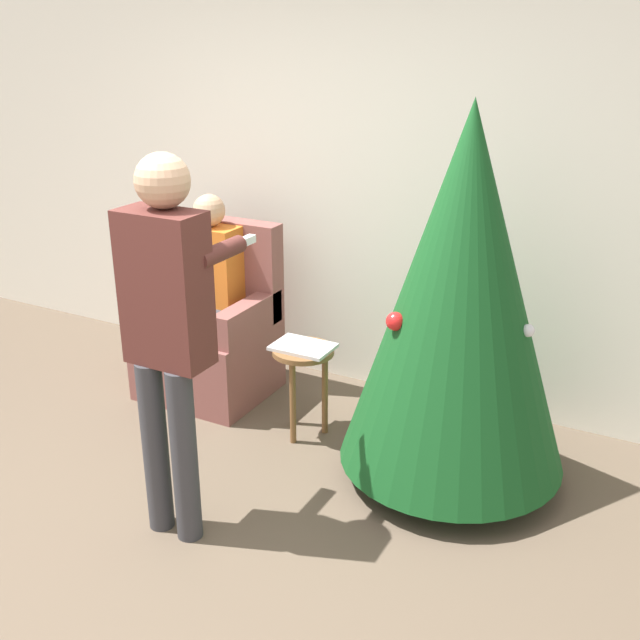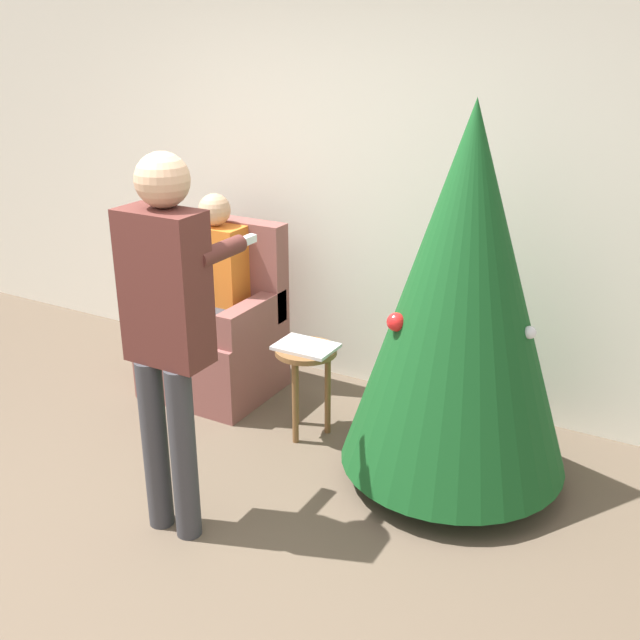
% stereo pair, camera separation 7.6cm
% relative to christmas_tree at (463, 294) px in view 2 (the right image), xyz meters
% --- Properties ---
extents(ground_plane, '(14.00, 14.00, 0.00)m').
position_rel_christmas_tree_xyz_m(ground_plane, '(-1.04, -1.38, -1.03)').
color(ground_plane, brown).
extents(wall_back, '(8.00, 0.06, 2.70)m').
position_rel_christmas_tree_xyz_m(wall_back, '(-1.04, 0.85, 0.32)').
color(wall_back, silver).
rests_on(wall_back, ground_plane).
extents(christmas_tree, '(1.16, 1.16, 1.96)m').
position_rel_christmas_tree_xyz_m(christmas_tree, '(0.00, 0.00, 0.00)').
color(christmas_tree, brown).
rests_on(christmas_tree, ground_plane).
extents(armchair, '(0.77, 0.67, 1.10)m').
position_rel_christmas_tree_xyz_m(armchair, '(-1.71, 0.25, -0.66)').
color(armchair, brown).
rests_on(armchair, ground_plane).
extents(person_seated, '(0.36, 0.46, 1.29)m').
position_rel_christmas_tree_xyz_m(person_seated, '(-1.71, 0.22, -0.32)').
color(person_seated, '#38383D').
rests_on(person_seated, ground_plane).
extents(person_standing, '(0.40, 0.57, 1.78)m').
position_rel_christmas_tree_xyz_m(person_standing, '(-0.99, -1.01, 0.03)').
color(person_standing, '#38383D').
rests_on(person_standing, ground_plane).
extents(side_stool, '(0.36, 0.36, 0.54)m').
position_rel_christmas_tree_xyz_m(side_stool, '(-0.90, 0.02, -0.60)').
color(side_stool, brown).
rests_on(side_stool, ground_plane).
extents(laptop, '(0.34, 0.24, 0.02)m').
position_rel_christmas_tree_xyz_m(laptop, '(-0.90, 0.02, -0.48)').
color(laptop, silver).
rests_on(laptop, side_stool).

